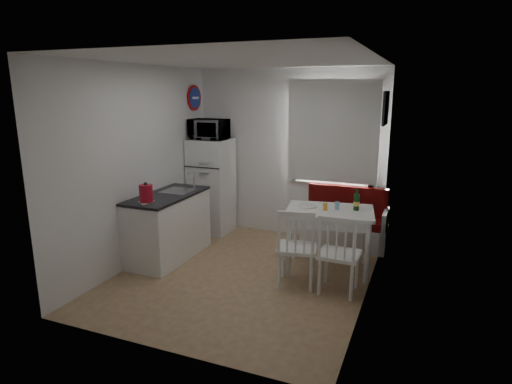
% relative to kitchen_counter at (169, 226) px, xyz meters
% --- Properties ---
extents(floor, '(3.00, 3.50, 0.02)m').
position_rel_kitchen_counter_xyz_m(floor, '(1.20, -0.16, -0.46)').
color(floor, '#926C4D').
rests_on(floor, ground).
extents(ceiling, '(3.00, 3.50, 0.02)m').
position_rel_kitchen_counter_xyz_m(ceiling, '(1.20, -0.16, 2.14)').
color(ceiling, white).
rests_on(ceiling, wall_back).
extents(wall_back, '(3.00, 0.02, 2.60)m').
position_rel_kitchen_counter_xyz_m(wall_back, '(1.20, 1.59, 0.84)').
color(wall_back, white).
rests_on(wall_back, floor).
extents(wall_front, '(3.00, 0.02, 2.60)m').
position_rel_kitchen_counter_xyz_m(wall_front, '(1.20, -1.91, 0.84)').
color(wall_front, white).
rests_on(wall_front, floor).
extents(wall_left, '(0.02, 3.50, 2.60)m').
position_rel_kitchen_counter_xyz_m(wall_left, '(-0.30, -0.16, 0.84)').
color(wall_left, white).
rests_on(wall_left, floor).
extents(wall_right, '(0.02, 3.50, 2.60)m').
position_rel_kitchen_counter_xyz_m(wall_right, '(2.70, -0.16, 0.84)').
color(wall_right, white).
rests_on(wall_right, floor).
extents(window, '(1.22, 0.06, 1.47)m').
position_rel_kitchen_counter_xyz_m(window, '(1.90, 1.56, 1.17)').
color(window, white).
rests_on(window, wall_back).
extents(curtain, '(1.35, 0.02, 1.50)m').
position_rel_kitchen_counter_xyz_m(curtain, '(1.90, 1.49, 1.22)').
color(curtain, white).
rests_on(curtain, wall_back).
extents(kitchen_counter, '(0.62, 1.32, 1.16)m').
position_rel_kitchen_counter_xyz_m(kitchen_counter, '(0.00, 0.00, 0.00)').
color(kitchen_counter, white).
rests_on(kitchen_counter, floor).
extents(wall_sign, '(0.03, 0.40, 0.40)m').
position_rel_kitchen_counter_xyz_m(wall_sign, '(-0.27, 1.29, 1.69)').
color(wall_sign, navy).
rests_on(wall_sign, wall_left).
extents(picture_frame, '(0.04, 0.52, 0.42)m').
position_rel_kitchen_counter_xyz_m(picture_frame, '(2.67, 0.94, 1.59)').
color(picture_frame, black).
rests_on(picture_frame, wall_right).
extents(bench, '(1.23, 0.47, 0.88)m').
position_rel_kitchen_counter_xyz_m(bench, '(2.17, 1.35, -0.16)').
color(bench, white).
rests_on(bench, floor).
extents(dining_table, '(1.19, 0.92, 0.81)m').
position_rel_kitchen_counter_xyz_m(dining_table, '(2.14, 0.40, 0.26)').
color(dining_table, white).
rests_on(dining_table, floor).
extents(chair_left, '(0.52, 0.51, 0.52)m').
position_rel_kitchen_counter_xyz_m(chair_left, '(1.89, -0.27, 0.14)').
color(chair_left, white).
rests_on(chair_left, floor).
extents(chair_right, '(0.45, 0.43, 0.51)m').
position_rel_kitchen_counter_xyz_m(chair_right, '(2.39, -0.27, 0.13)').
color(chair_right, white).
rests_on(chair_right, floor).
extents(fridge, '(0.61, 0.61, 1.52)m').
position_rel_kitchen_counter_xyz_m(fridge, '(0.02, 1.24, 0.30)').
color(fridge, white).
rests_on(fridge, floor).
extents(microwave, '(0.57, 0.38, 0.31)m').
position_rel_kitchen_counter_xyz_m(microwave, '(0.02, 1.19, 1.22)').
color(microwave, white).
rests_on(microwave, fridge).
extents(kettle, '(0.20, 0.20, 0.27)m').
position_rel_kitchen_counter_xyz_m(kettle, '(0.05, -0.52, 0.58)').
color(kettle, '#A80D20').
rests_on(kettle, kitchen_counter).
extents(wine_bottle, '(0.07, 0.07, 0.29)m').
position_rel_kitchen_counter_xyz_m(wine_bottle, '(2.45, 0.50, 0.50)').
color(wine_bottle, '#143F19').
rests_on(wine_bottle, dining_table).
extents(drinking_glass_orange, '(0.06, 0.06, 0.09)m').
position_rel_kitchen_counter_xyz_m(drinking_glass_orange, '(2.09, 0.35, 0.40)').
color(drinking_glass_orange, yellow).
rests_on(drinking_glass_orange, dining_table).
extents(drinking_glass_blue, '(0.06, 0.06, 0.10)m').
position_rel_kitchen_counter_xyz_m(drinking_glass_blue, '(2.22, 0.45, 0.40)').
color(drinking_glass_blue, '#7AB2CF').
rests_on(drinking_glass_blue, dining_table).
extents(plate, '(0.24, 0.24, 0.02)m').
position_rel_kitchen_counter_xyz_m(plate, '(1.84, 0.42, 0.36)').
color(plate, white).
rests_on(plate, dining_table).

